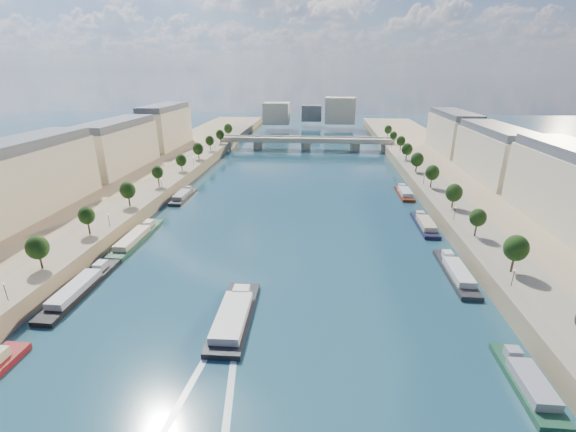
# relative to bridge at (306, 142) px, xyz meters

# --- Properties ---
(ground) EXTENTS (700.00, 700.00, 0.00)m
(ground) POSITION_rel_bridge_xyz_m (0.00, -121.48, -5.08)
(ground) COLOR #0D2A3C
(ground) RESTS_ON ground
(quay_left) EXTENTS (44.00, 520.00, 5.00)m
(quay_left) POSITION_rel_bridge_xyz_m (-72.00, -121.48, -2.58)
(quay_left) COLOR #9E8460
(quay_left) RESTS_ON ground
(quay_right) EXTENTS (44.00, 520.00, 5.00)m
(quay_right) POSITION_rel_bridge_xyz_m (72.00, -121.48, -2.58)
(quay_right) COLOR #9E8460
(quay_right) RESTS_ON ground
(pave_left) EXTENTS (14.00, 520.00, 0.10)m
(pave_left) POSITION_rel_bridge_xyz_m (-57.00, -121.48, -0.03)
(pave_left) COLOR gray
(pave_left) RESTS_ON quay_left
(pave_right) EXTENTS (14.00, 520.00, 0.10)m
(pave_right) POSITION_rel_bridge_xyz_m (57.00, -121.48, -0.03)
(pave_right) COLOR gray
(pave_right) RESTS_ON quay_right
(trees_left) EXTENTS (4.80, 268.80, 8.26)m
(trees_left) POSITION_rel_bridge_xyz_m (-55.00, -119.48, 5.39)
(trees_left) COLOR #382B1E
(trees_left) RESTS_ON ground
(trees_right) EXTENTS (4.80, 268.80, 8.26)m
(trees_right) POSITION_rel_bridge_xyz_m (55.00, -111.48, 5.39)
(trees_right) COLOR #382B1E
(trees_right) RESTS_ON ground
(lamps_left) EXTENTS (0.36, 200.36, 4.28)m
(lamps_left) POSITION_rel_bridge_xyz_m (-52.50, -131.48, 2.70)
(lamps_left) COLOR black
(lamps_left) RESTS_ON ground
(lamps_right) EXTENTS (0.36, 200.36, 4.28)m
(lamps_right) POSITION_rel_bridge_xyz_m (52.50, -116.48, 2.70)
(lamps_right) COLOR black
(lamps_right) RESTS_ON ground
(buildings_left) EXTENTS (16.00, 226.00, 23.20)m
(buildings_left) POSITION_rel_bridge_xyz_m (-85.00, -109.48, 11.37)
(buildings_left) COLOR beige
(buildings_left) RESTS_ON ground
(buildings_right) EXTENTS (16.00, 226.00, 23.20)m
(buildings_right) POSITION_rel_bridge_xyz_m (85.00, -109.48, 11.37)
(buildings_right) COLOR beige
(buildings_right) RESTS_ON ground
(skyline) EXTENTS (79.00, 42.00, 22.00)m
(skyline) POSITION_rel_bridge_xyz_m (3.19, 98.04, 9.57)
(skyline) COLOR beige
(skyline) RESTS_ON ground
(bridge) EXTENTS (112.00, 12.00, 8.15)m
(bridge) POSITION_rel_bridge_xyz_m (0.00, 0.00, 0.00)
(bridge) COLOR #C1B79E
(bridge) RESTS_ON ground
(tour_barge) EXTENTS (7.66, 25.38, 3.60)m
(tour_barge) POSITION_rel_bridge_xyz_m (-6.85, -186.76, -4.18)
(tour_barge) COLOR black
(tour_barge) RESTS_ON ground
(wake) EXTENTS (10.76, 25.98, 0.04)m
(wake) POSITION_rel_bridge_xyz_m (-6.85, -203.42, -5.06)
(wake) COLOR silver
(wake) RESTS_ON ground
(moored_barges_left) EXTENTS (5.00, 163.67, 3.60)m
(moored_barges_left) POSITION_rel_bridge_xyz_m (-45.50, -179.94, -4.24)
(moored_barges_left) COLOR black
(moored_barges_left) RESTS_ON ground
(moored_barges_right) EXTENTS (5.00, 165.41, 3.60)m
(moored_barges_right) POSITION_rel_bridge_xyz_m (45.50, -168.28, -4.24)
(moored_barges_right) COLOR black
(moored_barges_right) RESTS_ON ground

